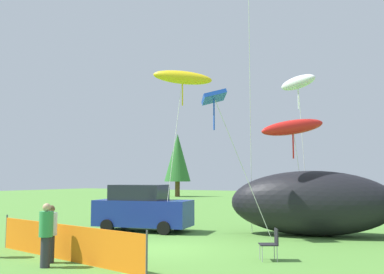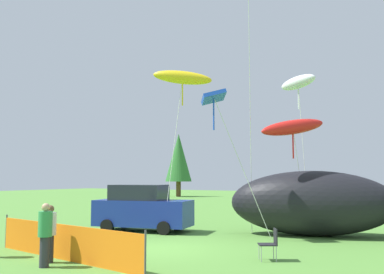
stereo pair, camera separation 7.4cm
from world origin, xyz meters
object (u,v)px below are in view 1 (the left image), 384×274
object	(u,v)px
inflatable_cat	(333,206)
kite_blue_box	(215,99)
spectator_in_grey_shirt	(46,232)
kite_red_lizard	(293,127)
parked_car	(142,209)
kite_white_ghost	(298,83)
kite_yellow_hero	(182,78)
folding_chair	(272,242)
spectator_in_black_shirt	(51,231)

from	to	relation	value
inflatable_cat	kite_blue_box	bearing A→B (deg)	-150.51
kite_blue_box	spectator_in_grey_shirt	bearing A→B (deg)	-105.66
kite_red_lizard	spectator_in_grey_shirt	bearing A→B (deg)	-114.61
parked_car	kite_white_ghost	distance (m)	9.52
parked_car	kite_yellow_hero	size ratio (longest dim) A/B	0.61
folding_chair	kite_white_ghost	distance (m)	10.37
kite_white_ghost	kite_red_lizard	xyz separation A→B (m)	(0.53, -2.86, -2.49)
kite_red_lizard	spectator_in_black_shirt	bearing A→B (deg)	-117.89
parked_car	kite_red_lizard	world-z (taller)	kite_red_lizard
folding_chair	kite_red_lizard	bearing A→B (deg)	-110.83
folding_chair	spectator_in_black_shirt	bearing A→B (deg)	2.86
kite_blue_box	kite_red_lizard	xyz separation A→B (m)	(2.34, 2.56, -0.98)
parked_car	spectator_in_black_shirt	size ratio (longest dim) A/B	2.83
inflatable_cat	kite_red_lizard	bearing A→B (deg)	-157.98
spectator_in_grey_shirt	kite_yellow_hero	xyz separation A→B (m)	(-0.65, 8.25, 6.02)
spectator_in_black_shirt	kite_white_ghost	xyz separation A→B (m)	(4.02, 11.46, 6.08)
spectator_in_grey_shirt	folding_chair	bearing A→B (deg)	38.29
folding_chair	kite_blue_box	size ratio (longest dim) A/B	0.16
inflatable_cat	kite_white_ghost	bearing A→B (deg)	119.89
kite_red_lizard	kite_white_ghost	bearing A→B (deg)	100.48
inflatable_cat	kite_blue_box	world-z (taller)	kite_blue_box
spectator_in_grey_shirt	kite_red_lizard	distance (m)	10.62
kite_yellow_hero	kite_red_lizard	xyz separation A→B (m)	(4.82, 0.86, -2.48)
folding_chair	spectator_in_grey_shirt	distance (m)	6.36
parked_car	spectator_in_black_shirt	xyz separation A→B (m)	(1.97, -7.08, -0.13)
folding_chair	kite_white_ghost	size ratio (longest dim) A/B	0.12
spectator_in_grey_shirt	kite_yellow_hero	world-z (taller)	kite_yellow_hero
folding_chair	kite_red_lizard	distance (m)	6.55
parked_car	kite_blue_box	bearing A→B (deg)	-26.31
kite_blue_box	kite_yellow_hero	bearing A→B (deg)	145.68
inflatable_cat	kite_yellow_hero	world-z (taller)	kite_yellow_hero
kite_red_lizard	folding_chair	bearing A→B (deg)	-81.12
spectator_in_grey_shirt	kite_blue_box	world-z (taller)	kite_blue_box
parked_car	inflatable_cat	world-z (taller)	inflatable_cat
kite_blue_box	spectator_in_black_shirt	bearing A→B (deg)	-110.13
kite_blue_box	kite_white_ghost	world-z (taller)	kite_white_ghost
folding_chair	inflatable_cat	xyz separation A→B (m)	(0.51, 6.15, 0.69)
kite_yellow_hero	spectator_in_grey_shirt	bearing A→B (deg)	-85.47
folding_chair	kite_red_lizard	world-z (taller)	kite_red_lizard
folding_chair	kite_blue_box	bearing A→B (deg)	-69.52
spectator_in_grey_shirt	inflatable_cat	bearing A→B (deg)	61.44
parked_car	inflatable_cat	xyz separation A→B (m)	(7.84, 2.50, 0.23)
kite_blue_box	kite_white_ghost	xyz separation A→B (m)	(1.81, 5.42, 1.51)
inflatable_cat	spectator_in_black_shirt	xyz separation A→B (m)	(-5.87, -9.58, -0.36)
spectator_in_black_shirt	kite_white_ghost	bearing A→B (deg)	70.67
folding_chair	spectator_in_black_shirt	distance (m)	6.37
parked_car	folding_chair	size ratio (longest dim) A/B	4.98
kite_red_lizard	parked_car	bearing A→B (deg)	-166.85
spectator_in_black_shirt	folding_chair	bearing A→B (deg)	32.58
inflatable_cat	kite_white_ghost	size ratio (longest dim) A/B	1.19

